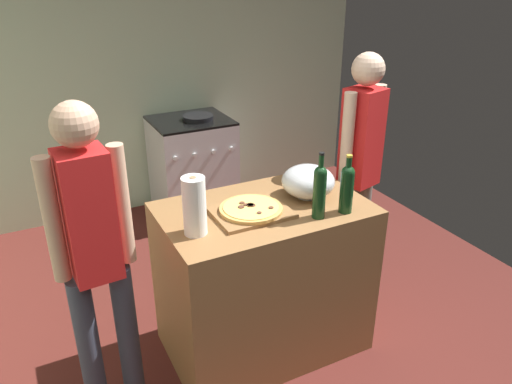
{
  "coord_description": "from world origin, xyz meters",
  "views": [
    {
      "loc": [
        -1.09,
        -1.4,
        2.15
      ],
      "look_at": [
        0.05,
        0.84,
        0.99
      ],
      "focal_mm": 34.99,
      "sensor_mm": 36.0,
      "label": 1
    }
  ],
  "objects_px": {
    "paper_towel_roll": "(194,206)",
    "stove": "(193,167)",
    "wine_bottle_clear": "(320,189)",
    "person_in_stripes": "(94,251)",
    "pizza": "(251,209)",
    "wine_bottle_green": "(347,187)",
    "mixing_bowl": "(308,181)",
    "person_in_red": "(359,164)"
  },
  "relations": [
    {
      "from": "paper_towel_roll",
      "to": "stove",
      "type": "bearing_deg",
      "value": 70.72
    },
    {
      "from": "wine_bottle_clear",
      "to": "person_in_stripes",
      "type": "bearing_deg",
      "value": 171.38
    },
    {
      "from": "pizza",
      "to": "wine_bottle_clear",
      "type": "xyz_separation_m",
      "value": [
        0.3,
        -0.19,
        0.13
      ]
    },
    {
      "from": "wine_bottle_green",
      "to": "person_in_stripes",
      "type": "relative_size",
      "value": 0.2
    },
    {
      "from": "mixing_bowl",
      "to": "person_in_stripes",
      "type": "xyz_separation_m",
      "value": [
        -1.2,
        -0.07,
        -0.08
      ]
    },
    {
      "from": "stove",
      "to": "person_in_red",
      "type": "xyz_separation_m",
      "value": [
        0.56,
        -1.64,
        0.51
      ]
    },
    {
      "from": "pizza",
      "to": "wine_bottle_green",
      "type": "bearing_deg",
      "value": -24.04
    },
    {
      "from": "wine_bottle_clear",
      "to": "mixing_bowl",
      "type": "bearing_deg",
      "value": 70.06
    },
    {
      "from": "mixing_bowl",
      "to": "paper_towel_roll",
      "type": "bearing_deg",
      "value": -171.25
    },
    {
      "from": "wine_bottle_clear",
      "to": "person_in_red",
      "type": "height_order",
      "value": "person_in_red"
    },
    {
      "from": "wine_bottle_clear",
      "to": "pizza",
      "type": "bearing_deg",
      "value": 146.99
    },
    {
      "from": "mixing_bowl",
      "to": "wine_bottle_green",
      "type": "bearing_deg",
      "value": -73.39
    },
    {
      "from": "person_in_stripes",
      "to": "pizza",
      "type": "bearing_deg",
      "value": 1.7
    },
    {
      "from": "pizza",
      "to": "paper_towel_roll",
      "type": "bearing_deg",
      "value": -169.49
    },
    {
      "from": "mixing_bowl",
      "to": "paper_towel_roll",
      "type": "relative_size",
      "value": 1.0
    },
    {
      "from": "mixing_bowl",
      "to": "paper_towel_roll",
      "type": "distance_m",
      "value": 0.73
    },
    {
      "from": "person_in_stripes",
      "to": "person_in_red",
      "type": "relative_size",
      "value": 0.99
    },
    {
      "from": "wine_bottle_clear",
      "to": "person_in_stripes",
      "type": "relative_size",
      "value": 0.22
    },
    {
      "from": "pizza",
      "to": "wine_bottle_clear",
      "type": "relative_size",
      "value": 0.94
    },
    {
      "from": "mixing_bowl",
      "to": "wine_bottle_clear",
      "type": "relative_size",
      "value": 0.84
    },
    {
      "from": "paper_towel_roll",
      "to": "wine_bottle_clear",
      "type": "bearing_deg",
      "value": -11.71
    },
    {
      "from": "stove",
      "to": "person_in_stripes",
      "type": "relative_size",
      "value": 0.57
    },
    {
      "from": "paper_towel_roll",
      "to": "pizza",
      "type": "bearing_deg",
      "value": 10.51
    },
    {
      "from": "pizza",
      "to": "wine_bottle_clear",
      "type": "distance_m",
      "value": 0.38
    },
    {
      "from": "pizza",
      "to": "wine_bottle_green",
      "type": "relative_size",
      "value": 1.04
    },
    {
      "from": "person_in_red",
      "to": "wine_bottle_green",
      "type": "bearing_deg",
      "value": -134.21
    },
    {
      "from": "person_in_stripes",
      "to": "person_in_red",
      "type": "xyz_separation_m",
      "value": [
        1.73,
        0.29,
        0.01
      ]
    },
    {
      "from": "mixing_bowl",
      "to": "person_in_red",
      "type": "xyz_separation_m",
      "value": [
        0.53,
        0.21,
        -0.07
      ]
    },
    {
      "from": "mixing_bowl",
      "to": "stove",
      "type": "xyz_separation_m",
      "value": [
        -0.03,
        1.86,
        -0.57
      ]
    },
    {
      "from": "mixing_bowl",
      "to": "wine_bottle_clear",
      "type": "xyz_separation_m",
      "value": [
        -0.09,
        -0.24,
        0.07
      ]
    },
    {
      "from": "pizza",
      "to": "person_in_stripes",
      "type": "relative_size",
      "value": 0.2
    },
    {
      "from": "paper_towel_roll",
      "to": "person_in_stripes",
      "type": "xyz_separation_m",
      "value": [
        -0.48,
        0.04,
        -0.14
      ]
    },
    {
      "from": "wine_bottle_clear",
      "to": "person_in_red",
      "type": "bearing_deg",
      "value": 36.37
    },
    {
      "from": "wine_bottle_clear",
      "to": "paper_towel_roll",
      "type": "bearing_deg",
      "value": 168.29
    },
    {
      "from": "pizza",
      "to": "paper_towel_roll",
      "type": "distance_m",
      "value": 0.36
    },
    {
      "from": "wine_bottle_green",
      "to": "pizza",
      "type": "bearing_deg",
      "value": 155.96
    },
    {
      "from": "person_in_stripes",
      "to": "person_in_red",
      "type": "bearing_deg",
      "value": 9.4
    },
    {
      "from": "person_in_stripes",
      "to": "paper_towel_roll",
      "type": "bearing_deg",
      "value": -4.5
    },
    {
      "from": "paper_towel_roll",
      "to": "wine_bottle_green",
      "type": "bearing_deg",
      "value": -10.22
    },
    {
      "from": "pizza",
      "to": "wine_bottle_green",
      "type": "xyz_separation_m",
      "value": [
        0.46,
        -0.2,
        0.12
      ]
    },
    {
      "from": "pizza",
      "to": "stove",
      "type": "bearing_deg",
      "value": 79.47
    },
    {
      "from": "mixing_bowl",
      "to": "stove",
      "type": "distance_m",
      "value": 1.94
    }
  ]
}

